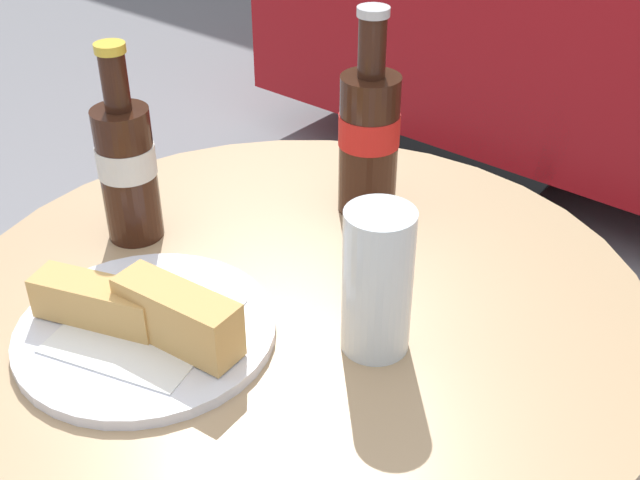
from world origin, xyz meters
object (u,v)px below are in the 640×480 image
object	(u,v)px
drinking_glass	(377,288)
bistro_table	(300,399)
cola_bottle_left	(127,165)
lunch_plate_near	(145,323)
cola_bottle_right	(369,136)

from	to	relation	value
drinking_glass	bistro_table	bearing A→B (deg)	172.95
cola_bottle_left	lunch_plate_near	xyz separation A→B (m)	(0.16, -0.12, -0.07)
cola_bottle_right	drinking_glass	distance (m)	0.27
bistro_table	lunch_plate_near	bearing A→B (deg)	-113.97
drinking_glass	lunch_plate_near	bearing A→B (deg)	-142.69
bistro_table	cola_bottle_left	distance (m)	0.34
cola_bottle_right	drinking_glass	xyz separation A→B (m)	(0.16, -0.21, -0.03)
lunch_plate_near	cola_bottle_right	bearing A→B (deg)	87.51
drinking_glass	lunch_plate_near	xyz separation A→B (m)	(-0.18, -0.14, -0.05)
bistro_table	drinking_glass	size ratio (longest dim) A/B	5.13
bistro_table	lunch_plate_near	size ratio (longest dim) A/B	3.01
bistro_table	cola_bottle_right	size ratio (longest dim) A/B	3.06
cola_bottle_right	lunch_plate_near	xyz separation A→B (m)	(-0.01, -0.34, -0.08)
lunch_plate_near	drinking_glass	bearing A→B (deg)	37.31
bistro_table	cola_bottle_left	xyz separation A→B (m)	(-0.23, -0.03, 0.25)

